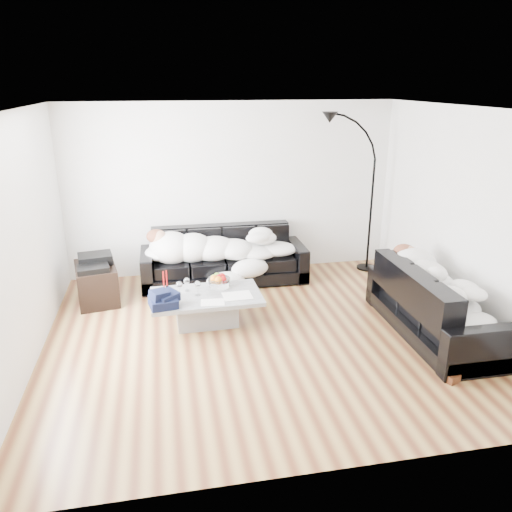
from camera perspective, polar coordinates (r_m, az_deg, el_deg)
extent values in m
plane|color=brown|center=(6.03, 0.54, -9.03)|extent=(5.00, 5.00, 0.00)
cube|color=silver|center=(7.68, -2.77, 7.60)|extent=(5.00, 0.02, 2.60)
cube|color=silver|center=(5.62, -25.29, 1.25)|extent=(0.02, 4.50, 2.60)
cube|color=silver|center=(6.49, 22.84, 3.85)|extent=(0.02, 4.50, 2.60)
plane|color=white|center=(5.31, 0.64, 16.48)|extent=(5.00, 5.00, 0.00)
cube|color=black|center=(7.45, -3.68, -0.01)|extent=(2.43, 0.84, 0.79)
cube|color=black|center=(6.26, 19.85, -4.98)|extent=(0.86, 2.01, 0.81)
ellipsoid|color=#0B5242|center=(6.62, 17.06, -0.43)|extent=(0.42, 0.38, 0.20)
cube|color=#939699|center=(6.25, -5.67, -6.05)|extent=(1.36, 0.81, 0.39)
cylinder|color=white|center=(6.37, -4.24, -2.73)|extent=(0.31, 0.31, 0.17)
cylinder|color=white|center=(6.27, -7.91, -3.23)|extent=(0.09, 0.09, 0.17)
cylinder|color=white|center=(6.13, -8.75, -3.73)|extent=(0.10, 0.10, 0.19)
cylinder|color=white|center=(6.12, -6.67, -3.69)|extent=(0.09, 0.09, 0.18)
cylinder|color=maroon|center=(6.33, -10.51, -2.80)|extent=(0.05, 0.05, 0.24)
cylinder|color=maroon|center=(6.40, -10.17, -2.63)|extent=(0.05, 0.05, 0.22)
cube|color=silver|center=(6.10, -2.15, -4.54)|extent=(0.36, 0.28, 0.01)
cube|color=silver|center=(5.94, -4.97, -5.28)|extent=(0.30, 0.23, 0.01)
cube|color=black|center=(7.15, -17.72, -3.00)|extent=(0.64, 0.83, 0.52)
cube|color=black|center=(7.04, -17.99, -0.57)|extent=(0.49, 0.41, 0.13)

